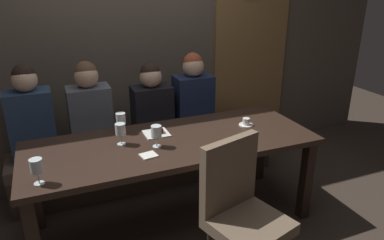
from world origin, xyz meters
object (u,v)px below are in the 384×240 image
object	(u,v)px
wine_glass_far_left	(121,119)
espresso_cup	(246,122)
diner_redhead	(31,115)
wine_glass_end_right	(156,132)
banquette_bench	(150,160)
diner_bearded	(90,110)
wine_glass_near_right	(37,167)
wine_glass_center_back	(120,130)
diner_far_end	(152,104)
dining_table	(172,151)
chair_near_side	(240,206)
diner_near_end	(193,96)
dessert_plate	(157,132)

from	to	relation	value
wine_glass_far_left	espresso_cup	world-z (taller)	wine_glass_far_left
diner_redhead	wine_glass_end_right	world-z (taller)	diner_redhead
banquette_bench	diner_bearded	world-z (taller)	diner_bearded
wine_glass_near_right	wine_glass_center_back	bearing A→B (deg)	32.33
diner_far_end	wine_glass_end_right	world-z (taller)	diner_far_end
banquette_bench	wine_glass_far_left	world-z (taller)	wine_glass_far_left
wine_glass_near_right	espresso_cup	bearing A→B (deg)	11.65
banquette_bench	diner_far_end	bearing A→B (deg)	3.96
dining_table	wine_glass_far_left	bearing A→B (deg)	137.61
wine_glass_center_back	diner_redhead	bearing A→B (deg)	133.65
chair_near_side	diner_redhead	xyz separation A→B (m)	(-1.18, 1.45, 0.28)
diner_redhead	diner_near_end	size ratio (longest dim) A/B	1.02
diner_far_end	wine_glass_center_back	distance (m)	0.76
chair_near_side	diner_bearded	xyz separation A→B (m)	(-0.71, 1.41, 0.27)
banquette_bench	diner_redhead	xyz separation A→B (m)	(-0.99, 0.02, 0.61)
wine_glass_end_right	espresso_cup	size ratio (longest dim) A/B	1.37
diner_far_end	wine_glass_end_right	bearing A→B (deg)	-103.93
diner_bearded	wine_glass_far_left	bearing A→B (deg)	-64.43
espresso_cup	dessert_plate	xyz separation A→B (m)	(-0.75, 0.11, -0.01)
chair_near_side	diner_redhead	size ratio (longest dim) A/B	1.21
diner_redhead	wine_glass_far_left	distance (m)	0.79
wine_glass_end_right	espresso_cup	world-z (taller)	wine_glass_end_right
diner_near_end	wine_glass_center_back	bearing A→B (deg)	-143.10
banquette_bench	diner_far_end	size ratio (longest dim) A/B	3.37
diner_redhead	wine_glass_center_back	size ratio (longest dim) A/B	4.96
diner_bearded	dessert_plate	size ratio (longest dim) A/B	4.22
wine_glass_far_left	banquette_bench	bearing A→B (deg)	51.31
espresso_cup	wine_glass_end_right	bearing A→B (deg)	-172.42
diner_far_end	dessert_plate	distance (m)	0.56
diner_far_end	chair_near_side	bearing A→B (deg)	-84.19
dining_table	diner_bearded	size ratio (longest dim) A/B	2.74
banquette_bench	espresso_cup	distance (m)	1.08
chair_near_side	wine_glass_near_right	bearing A→B (deg)	159.02
banquette_bench	dessert_plate	size ratio (longest dim) A/B	13.16
diner_near_end	wine_glass_far_left	distance (m)	0.89
banquette_bench	diner_far_end	distance (m)	0.57
diner_redhead	wine_glass_near_right	xyz separation A→B (m)	(0.04, -1.01, 0.02)
dining_table	chair_near_side	bearing A→B (deg)	-75.02
chair_near_side	wine_glass_end_right	xyz separation A→B (m)	(-0.33, 0.66, 0.30)
diner_far_end	diner_near_end	distance (m)	0.42
wine_glass_end_right	espresso_cup	bearing A→B (deg)	7.58
chair_near_side	wine_glass_near_right	distance (m)	1.26
diner_far_end	diner_near_end	size ratio (longest dim) A/B	0.93
wine_glass_center_back	dining_table	bearing A→B (deg)	-11.75
wine_glass_center_back	wine_glass_end_right	size ratio (longest dim) A/B	1.00
chair_near_side	wine_glass_end_right	bearing A→B (deg)	116.76
wine_glass_center_back	wine_glass_far_left	size ratio (longest dim) A/B	1.00
wine_glass_far_left	dining_table	bearing A→B (deg)	-42.39
dining_table	dessert_plate	bearing A→B (deg)	114.83
dessert_plate	espresso_cup	bearing A→B (deg)	-8.51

